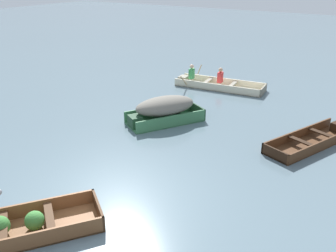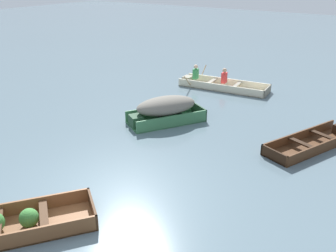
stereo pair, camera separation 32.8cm
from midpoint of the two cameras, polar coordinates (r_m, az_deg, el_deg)
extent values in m
plane|color=slate|center=(8.58, -9.44, -11.06)|extent=(80.00, 80.00, 0.00)
cube|color=brown|center=(8.09, -21.61, -14.75)|extent=(2.52, 2.91, 0.04)
cube|color=brown|center=(7.59, -21.69, -16.09)|extent=(1.69, 2.30, 0.35)
cube|color=brown|center=(8.43, -21.85, -11.85)|extent=(1.69, 2.30, 0.35)
cube|color=#3F2716|center=(8.03, -11.75, -12.37)|extent=(0.90, 0.67, 0.35)
cube|color=#3F2716|center=(7.99, -24.95, -13.72)|extent=(0.88, 0.70, 0.04)
cube|color=#3F2716|center=(7.94, -18.78, -12.93)|extent=(0.88, 0.70, 0.04)
sphere|color=#387533|center=(7.98, -20.81, -13.33)|extent=(0.38, 0.38, 0.38)
cube|color=#387047|center=(12.50, -1.19, 0.69)|extent=(2.19, 2.70, 0.04)
cube|color=#387047|center=(12.01, -0.15, 0.68)|extent=(1.32, 2.19, 0.40)
cube|color=#387047|center=(12.86, -2.18, 2.20)|extent=(1.32, 2.19, 0.40)
cube|color=#1E3D27|center=(12.98, 3.70, 2.36)|extent=(0.94, 0.58, 0.40)
cube|color=#1E3D27|center=(12.04, -5.81, 0.70)|extent=(0.59, 0.55, 0.36)
cube|color=#1E3D27|center=(12.25, -2.79, 1.61)|extent=(0.91, 0.63, 0.04)
cube|color=#1E3D27|center=(12.56, 0.35, 2.18)|extent=(0.91, 0.63, 0.04)
ellipsoid|color=#6B665B|center=(12.30, -1.21, 3.12)|extent=(1.91, 2.28, 0.60)
cube|color=#4C2D19|center=(11.64, 20.12, -2.56)|extent=(2.04, 3.35, 0.04)
cube|color=#4C2D19|center=(11.80, 18.52, -1.24)|extent=(1.23, 3.03, 0.31)
cube|color=#4C2D19|center=(11.38, 21.96, -2.66)|extent=(1.23, 3.03, 0.31)
cube|color=black|center=(10.39, 15.13, -4.17)|extent=(0.87, 0.38, 0.31)
cube|color=black|center=(11.94, 21.60, -1.01)|extent=(0.81, 0.45, 0.04)
cube|color=black|center=(11.18, 18.83, -2.21)|extent=(0.81, 0.45, 0.04)
cube|color=beige|center=(16.25, 7.30, 5.82)|extent=(3.87, 1.46, 0.04)
cube|color=beige|center=(15.75, 6.70, 5.83)|extent=(3.76, 0.45, 0.32)
cube|color=beige|center=(16.67, 7.92, 6.73)|extent=(3.76, 0.45, 0.32)
cube|color=gray|center=(15.73, 13.75, 5.29)|extent=(0.16, 1.06, 0.32)
cube|color=gray|center=(16.82, 1.81, 7.13)|extent=(0.41, 0.51, 0.29)
cube|color=gray|center=(16.38, 5.46, 6.83)|extent=(0.26, 0.98, 0.04)
cube|color=gray|center=(16.02, 9.26, 6.27)|extent=(0.26, 0.98, 0.04)
cube|color=red|center=(16.12, 7.38, 7.38)|extent=(0.21, 0.30, 0.44)
sphere|color=tan|center=(16.04, 7.44, 8.48)|extent=(0.18, 0.18, 0.18)
cube|color=#338C4C|center=(16.59, 3.04, 7.98)|extent=(0.21, 0.30, 0.44)
sphere|color=beige|center=(16.51, 3.07, 9.05)|extent=(0.18, 0.18, 0.18)
cylinder|color=tan|center=(15.89, 1.82, 6.91)|extent=(0.11, 0.64, 0.55)
cylinder|color=tan|center=(17.36, 4.16, 8.25)|extent=(0.11, 0.64, 0.55)
camera|label=1|loc=(0.16, -90.83, -0.35)|focal=40.00mm
camera|label=2|loc=(0.16, 89.17, 0.35)|focal=40.00mm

